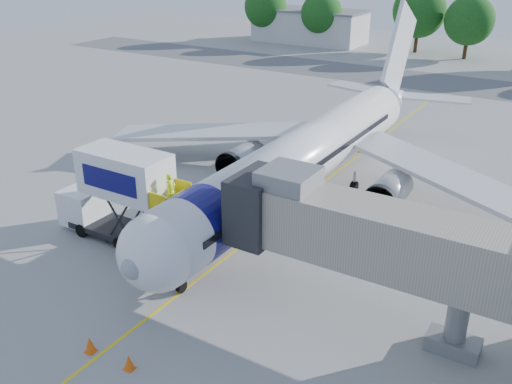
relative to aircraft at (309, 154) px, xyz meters
The scene contains 13 objects.
ground 5.07m from the aircraft, 90.00° to the right, with size 160.00×160.00×0.00m, color gray.
guidance_line 5.06m from the aircraft, 90.00° to the right, with size 0.15×70.00×0.01m, color yellow.
taxiway_strip 37.99m from the aircraft, 90.00° to the left, with size 120.00×10.00×0.01m, color #59595B.
aircraft is the anchor object (origin of this frame).
jet_bridge 13.77m from the aircraft, 54.30° to the right, with size 13.90×3.20×6.60m.
catering_hiloader 12.77m from the aircraft, 119.40° to the right, with size 8.50×2.44×5.50m.
safety_cone_a 19.32m from the aircraft, 85.06° to the right, with size 0.44×0.44×0.71m.
safety_cone_b 19.33m from the aircraft, 91.41° to the right, with size 0.47×0.47×0.75m.
outbuilding_left 62.50m from the aircraft, 116.61° to the left, with size 18.40×8.40×5.30m.
tree_a 64.02m from the aircraft, 123.26° to the left, with size 7.08×7.08×9.02m.
tree_b 58.86m from the aircraft, 114.84° to the left, with size 6.55×6.55×8.35m.
tree_c 56.90m from the aircraft, 100.11° to the left, with size 7.84×7.84×9.99m.
tree_d 54.69m from the aircraft, 92.47° to the left, with size 6.93×6.93×8.84m.
Camera 1 is at (15.53, -27.73, 15.96)m, focal length 40.00 mm.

